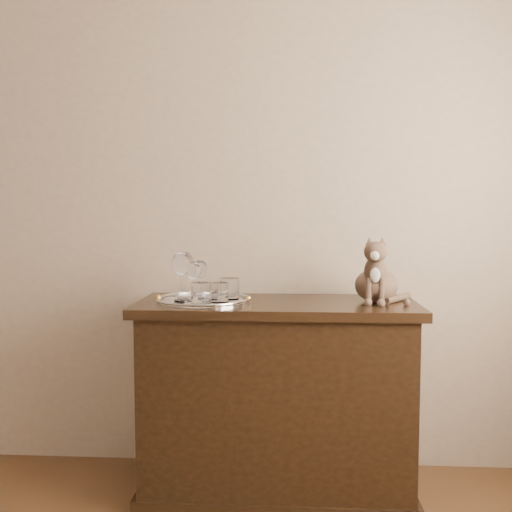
{
  "coord_description": "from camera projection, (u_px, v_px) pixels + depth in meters",
  "views": [
    {
      "loc": [
        0.66,
        -0.49,
        1.23
      ],
      "look_at": [
        0.51,
        1.95,
        1.05
      ],
      "focal_mm": 40.0,
      "sensor_mm": 36.0,
      "label": 1
    }
  ],
  "objects": [
    {
      "name": "tumbler_b",
      "position": [
        201.0,
        293.0,
        2.33
      ],
      "size": [
        0.08,
        0.08,
        0.09
      ],
      "primitive_type": "cylinder",
      "color": "white",
      "rests_on": "tray"
    },
    {
      "name": "wine_glass_c",
      "position": [
        181.0,
        276.0,
        2.41
      ],
      "size": [
        0.08,
        0.08,
        0.21
      ],
      "primitive_type": null,
      "color": "silver",
      "rests_on": "tray"
    },
    {
      "name": "cat",
      "position": [
        377.0,
        269.0,
        2.44
      ],
      "size": [
        0.33,
        0.32,
        0.28
      ],
      "primitive_type": null,
      "rotation": [
        0.0,
        0.0,
        -0.21
      ],
      "color": "#4E402F",
      "rests_on": "sideboard"
    },
    {
      "name": "tumbler_c",
      "position": [
        230.0,
        289.0,
        2.46
      ],
      "size": [
        0.08,
        0.08,
        0.09
      ],
      "primitive_type": "cylinder",
      "color": "white",
      "rests_on": "tray"
    },
    {
      "name": "wine_glass_b",
      "position": [
        200.0,
        279.0,
        2.51
      ],
      "size": [
        0.06,
        0.06,
        0.17
      ],
      "primitive_type": null,
      "color": "white",
      "rests_on": "tray"
    },
    {
      "name": "wine_glass_d",
      "position": [
        194.0,
        281.0,
        2.44
      ],
      "size": [
        0.06,
        0.06,
        0.17
      ],
      "primitive_type": null,
      "color": "white",
      "rests_on": "tray"
    },
    {
      "name": "tumbler_a",
      "position": [
        220.0,
        293.0,
        2.38
      ],
      "size": [
        0.07,
        0.07,
        0.08
      ],
      "primitive_type": "cylinder",
      "color": "white",
      "rests_on": "tray"
    },
    {
      "name": "tray",
      "position": [
        203.0,
        301.0,
        2.45
      ],
      "size": [
        0.4,
        0.4,
        0.01
      ],
      "primitive_type": "cylinder",
      "color": "silver",
      "rests_on": "sideboard"
    },
    {
      "name": "wine_glass_a",
      "position": [
        184.0,
        275.0,
        2.51
      ],
      "size": [
        0.08,
        0.08,
        0.2
      ],
      "primitive_type": null,
      "color": "silver",
      "rests_on": "tray"
    },
    {
      "name": "sideboard",
      "position": [
        276.0,
        398.0,
        2.48
      ],
      "size": [
        1.2,
        0.5,
        0.85
      ],
      "primitive_type": null,
      "color": "black",
      "rests_on": "ground"
    },
    {
      "name": "wall_back",
      "position": [
        155.0,
        188.0,
        2.76
      ],
      "size": [
        4.0,
        0.1,
        2.7
      ],
      "primitive_type": "cube",
      "color": "tan",
      "rests_on": "ground"
    }
  ]
}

